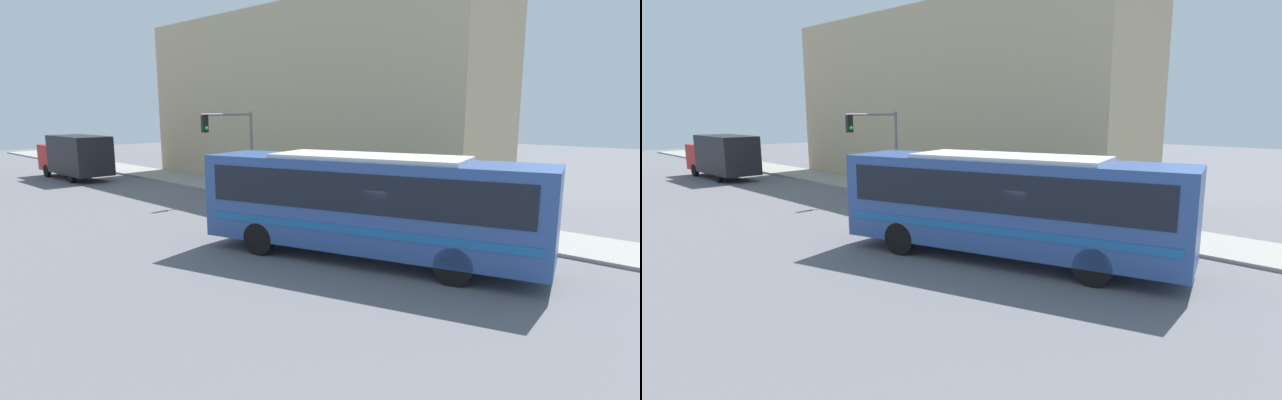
# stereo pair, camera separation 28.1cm
# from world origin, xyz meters

# --- Properties ---
(ground_plane) EXTENTS (120.00, 120.00, 0.00)m
(ground_plane) POSITION_xyz_m (0.00, 0.00, 0.00)
(ground_plane) COLOR slate
(sidewalk) EXTENTS (3.34, 70.00, 0.13)m
(sidewalk) POSITION_xyz_m (6.17, 20.00, 0.06)
(sidewalk) COLOR gray
(sidewalk) RESTS_ON ground_plane
(building_facade) EXTENTS (6.00, 25.91, 10.95)m
(building_facade) POSITION_xyz_m (10.84, 13.95, 5.47)
(building_facade) COLOR tan
(building_facade) RESTS_ON ground_plane
(city_bus) EXTENTS (5.32, 11.29, 3.40)m
(city_bus) POSITION_xyz_m (-0.11, 0.13, 1.97)
(city_bus) COLOR #2D4C8C
(city_bus) RESTS_ON ground_plane
(delivery_truck) EXTENTS (2.40, 7.65, 3.05)m
(delivery_truck) POSITION_xyz_m (1.28, 27.05, 1.66)
(delivery_truck) COLOR black
(delivery_truck) RESTS_ON ground_plane
(fire_hydrant) EXTENTS (0.21, 0.28, 0.74)m
(fire_hydrant) POSITION_xyz_m (5.10, 4.57, 0.50)
(fire_hydrant) COLOR red
(fire_hydrant) RESTS_ON sidewalk
(traffic_light_pole) EXTENTS (3.28, 0.35, 4.57)m
(traffic_light_pole) POSITION_xyz_m (4.04, 12.45, 3.31)
(traffic_light_pole) COLOR slate
(traffic_light_pole) RESTS_ON sidewalk
(pedestrian_near_corner) EXTENTS (0.34, 0.34, 1.72)m
(pedestrian_near_corner) POSITION_xyz_m (5.79, 10.86, 1.00)
(pedestrian_near_corner) COLOR #23283D
(pedestrian_near_corner) RESTS_ON sidewalk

